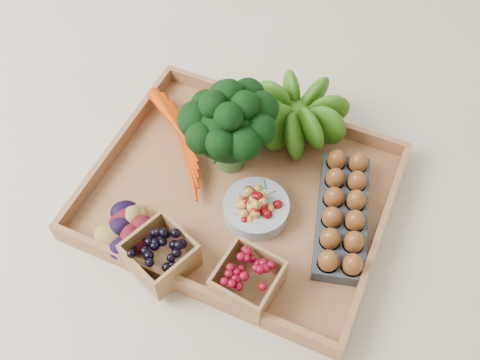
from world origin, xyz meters
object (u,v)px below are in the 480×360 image
at_px(tray, 240,195).
at_px(cherry_bowl, 256,209).
at_px(broccoli, 230,140).
at_px(egg_carton, 342,216).

height_order(tray, cherry_bowl, cherry_bowl).
bearing_deg(tray, cherry_bowl, -32.60).
bearing_deg(tray, broccoli, 128.67).
bearing_deg(egg_carton, cherry_bowl, -176.08).
height_order(tray, broccoli, broccoli).
height_order(cherry_bowl, egg_carton, cherry_bowl).
distance_m(tray, egg_carton, 0.20).
bearing_deg(egg_carton, broccoli, 156.55).
relative_size(broccoli, egg_carton, 0.70).
relative_size(tray, egg_carton, 2.12).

